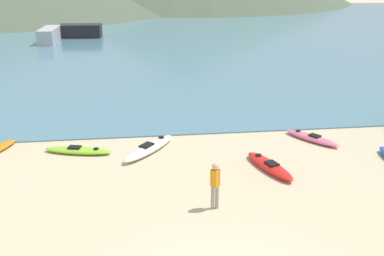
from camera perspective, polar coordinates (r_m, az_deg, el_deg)
bay_water at (r=55.00m, az=-5.19°, el=12.20°), size 160.00×70.00×0.06m
kayak_on_sand_0 at (r=19.58m, az=-14.26°, el=-2.77°), size 2.96×1.35×0.30m
kayak_on_sand_1 at (r=21.01m, az=14.99°, el=-1.23°), size 2.10×2.59×0.32m
kayak_on_sand_3 at (r=17.76m, az=9.81°, el=-4.76°), size 1.58×2.95×0.35m
kayak_on_sand_5 at (r=19.19m, az=-5.47°, el=-2.53°), size 2.63×3.10×0.40m
person_near_foreground at (r=14.53m, az=2.95°, el=-6.97°), size 0.33×0.29×1.62m
moored_boat_0 at (r=48.60m, az=-17.65°, el=11.18°), size 1.69×5.06×1.40m
moored_boat_1 at (r=50.98m, az=-13.97°, el=11.89°), size 4.51×2.38×1.37m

